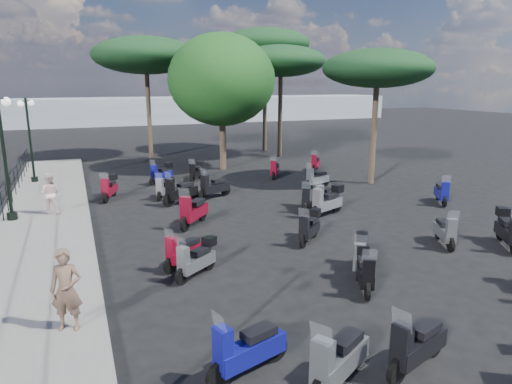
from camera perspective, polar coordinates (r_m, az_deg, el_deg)
name	(u,v)px	position (r m, az deg, el deg)	size (l,w,h in m)	color
ground	(266,241)	(14.33, 1.25, -6.10)	(120.00, 120.00, 0.00)	black
sidewalk	(43,235)	(16.17, -25.12, -4.84)	(3.00, 30.00, 0.15)	slate
lamp_post_1	(4,150)	(17.63, -29.01, 4.63)	(0.71, 1.18, 4.30)	black
lamp_post_2	(29,135)	(24.19, -26.46, 6.44)	(0.65, 1.09, 3.97)	black
woman	(66,290)	(9.59, -22.62, -11.23)	(0.60, 0.39, 1.63)	brown
pedestrian_far	(50,193)	(18.12, -24.35, -0.16)	(0.73, 0.57, 1.50)	beige
scooter_0	(338,361)	(7.86, 10.20, -20.10)	(1.58, 1.02, 1.41)	black
scooter_1	(247,350)	(8.04, -1.16, -19.19)	(1.64, 0.75, 1.35)	black
scooter_2	(196,260)	(11.75, -7.47, -8.39)	(1.29, 1.01, 1.20)	black
scooter_3	(184,252)	(12.38, -9.01, -7.43)	(1.34, 0.93, 1.22)	black
scooter_4	(164,189)	(19.78, -11.48, 0.41)	(0.89, 1.34, 1.20)	black
scooter_5	(109,188)	(20.13, -17.85, 0.45)	(0.80, 1.54, 1.28)	black
scooter_7	(416,346)	(8.60, 19.40, -17.72)	(1.62, 0.77, 1.34)	black
scooter_8	(365,271)	(11.27, 13.43, -9.58)	(0.88, 1.42, 1.22)	black
scooter_9	(193,212)	(15.74, -7.86, -2.46)	(1.30, 1.48, 1.48)	black
scooter_10	(180,192)	(18.70, -9.45, 0.00)	(1.64, 0.99, 1.43)	black
scooter_11	(161,174)	(22.77, -11.74, 2.26)	(1.33, 1.09, 1.25)	black
scooter_13	(360,255)	(12.24, 12.89, -7.73)	(1.03, 1.27, 1.19)	black
scooter_14	(309,228)	(14.17, 6.69, -4.45)	(1.22, 1.16, 1.23)	black
scooter_15	(327,202)	(17.01, 8.90, -1.22)	(1.67, 0.92, 1.41)	black
scooter_16	(214,187)	(19.47, -5.28, 0.60)	(1.62, 0.88, 1.37)	black
scooter_17	(196,172)	(23.11, -7.49, 2.52)	(0.99, 1.28, 1.18)	black
scooter_20	(445,232)	(14.93, 22.59, -4.62)	(0.83, 1.45, 1.24)	black
scooter_21	(306,198)	(17.70, 6.23, -0.75)	(0.90, 1.44, 1.25)	black
scooter_22	(324,196)	(18.28, 8.46, -0.54)	(1.21, 1.04, 1.20)	black
scooter_23	(275,170)	(23.53, 2.35, 2.79)	(0.93, 1.37, 1.24)	black
scooter_26	(508,230)	(15.59, 28.99, -4.18)	(1.10, 1.55, 1.40)	black
scooter_27	(442,193)	(20.01, 22.20, -0.11)	(0.94, 1.42, 1.27)	black
scooter_28	(317,179)	(21.45, 7.60, 1.64)	(1.53, 0.70, 1.25)	black
scooter_29	(315,163)	(25.68, 7.45, 3.58)	(1.05, 1.25, 1.22)	black
broadleaf_tree	(222,80)	(25.66, -4.32, 13.78)	(5.89, 5.89, 7.45)	#38281E
pine_0	(265,44)	(32.89, 1.14, 17.96)	(6.18, 6.18, 8.46)	#38281E
pine_1	(281,61)	(30.17, 3.11, 16.00)	(5.73, 5.73, 7.14)	#38281E
pine_2	(146,56)	(30.38, -13.61, 16.23)	(6.61, 6.61, 7.61)	#38281E
pine_3	(378,69)	(22.58, 14.96, 14.66)	(5.16, 5.16, 6.36)	#38281E
distant_hills	(119,111)	(57.75, -16.76, 9.69)	(70.00, 8.00, 3.00)	gray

